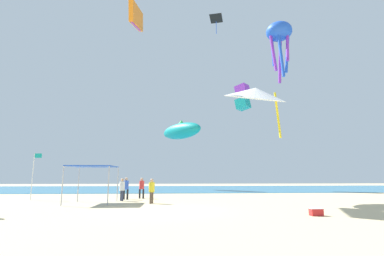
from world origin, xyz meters
TOP-DOWN VIEW (x-y plane):
  - ground at (0.00, 0.00)m, footprint 110.00×110.00m
  - ocean_strip at (0.00, 27.07)m, footprint 110.00×23.71m
  - canopy_tent at (-5.12, 4.42)m, footprint 2.93×3.17m
  - person_near_tent at (-1.02, 4.08)m, footprint 0.40×0.43m
  - person_central at (-3.34, 7.71)m, footprint 0.45×0.41m
  - person_rightmost at (-2.18, 8.61)m, footprint 0.45×0.40m
  - person_far_shore at (-3.41, 6.30)m, footprint 0.40×0.41m
  - banner_flag at (-10.68, 7.80)m, footprint 0.61×0.06m
  - cooler_box at (7.17, -2.55)m, footprint 0.57×0.37m
  - kite_delta_white at (6.73, 4.95)m, footprint 6.05×6.08m
  - kite_diamond_black at (5.95, 18.61)m, footprint 2.01×1.98m
  - kite_inflatable_teal at (1.55, 23.66)m, footprint 6.66×7.57m
  - kite_octopus_blue at (13.79, 16.99)m, footprint 4.57×4.57m
  - kite_parafoil_orange at (-2.77, 6.22)m, footprint 0.54×5.45m
  - kite_box_purple at (10.24, 22.64)m, footprint 2.45×2.43m

SIDE VIEW (x-z plane):
  - ground at x=0.00m, z-range -0.10..0.00m
  - ocean_strip at x=0.00m, z-range 0.00..0.03m
  - cooler_box at x=7.17m, z-range 0.00..0.35m
  - person_near_tent at x=-1.02m, z-range 0.15..1.82m
  - person_far_shore at x=-3.41m, z-range 0.15..1.83m
  - person_rightmost at x=-2.18m, z-range 0.15..1.85m
  - person_central at x=-3.34m, z-range 0.15..1.88m
  - banner_flag at x=-10.68m, z-range 0.37..4.02m
  - canopy_tent at x=-5.12m, z-range 1.14..3.68m
  - kite_inflatable_teal at x=1.55m, z-range 6.71..9.59m
  - kite_delta_white at x=6.73m, z-range 5.92..10.44m
  - kite_box_purple at x=10.24m, z-range 11.12..14.79m
  - kite_parafoil_orange at x=-2.77m, z-range 13.31..16.60m
  - kite_octopus_blue at x=13.79m, z-range 15.87..23.51m
  - kite_diamond_black at x=5.95m, z-range 21.26..23.68m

